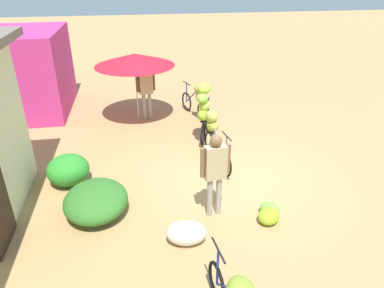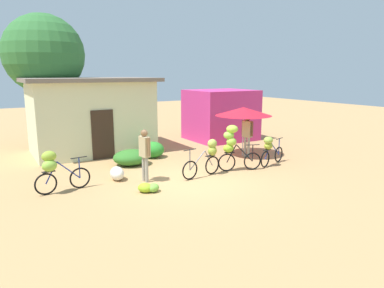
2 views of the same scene
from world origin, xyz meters
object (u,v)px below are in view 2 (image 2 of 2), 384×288
Objects in this scene: bicycle_center_loaded at (233,144)px; bicycle_by_shop at (270,148)px; person_vendor at (145,150)px; banana_pile_on_ground at (149,188)px; building_low at (91,115)px; bicycle_leftmost at (54,168)px; market_umbrella at (244,111)px; bicycle_near_pile at (208,155)px; person_bystander at (247,132)px; produce_sack at (117,173)px; tree_behind_building at (44,55)px; shop_pink at (221,115)px.

bicycle_by_shop is (1.64, -0.14, -0.29)m from bicycle_center_loaded.
bicycle_center_loaded is 3.21m from person_vendor.
banana_pile_on_ground is at bearing -175.06° from bicycle_by_shop.
building_low is 3.30× the size of bicycle_leftmost.
market_umbrella is 2.21m from bicycle_by_shop.
bicycle_near_pile is 0.93× the size of person_bystander.
banana_pile_on_ground is at bearing -170.57° from bicycle_center_loaded.
market_umbrella is at bearing 89.09° from person_bystander.
bicycle_near_pile is at bearing -21.39° from produce_sack.
building_low is 3.17× the size of person_vendor.
bicycle_by_shop is (7.53, -0.87, -0.07)m from bicycle_leftmost.
banana_pile_on_ground is (-5.36, -2.30, -1.75)m from market_umbrella.
tree_behind_building is at bearing 121.62° from bicycle_center_loaded.
bicycle_by_shop is (-0.20, -1.85, -1.19)m from market_umbrella.
tree_behind_building is at bearing 81.55° from bicycle_leftmost.
tree_behind_building is at bearing 124.42° from building_low.
bicycle_by_shop is (5.04, -5.89, -0.95)m from building_low.
building_low is 2.30× the size of market_umbrella.
market_umbrella reaches higher than bicycle_by_shop.
bicycle_near_pile is 1.12m from bicycle_center_loaded.
shop_pink is 5.73m from bicycle_by_shop.
bicycle_leftmost is (-2.49, -5.02, -0.88)m from building_low.
banana_pile_on_ground is at bearing -81.14° from tree_behind_building.
banana_pile_on_ground is (-3.51, -0.58, -0.85)m from bicycle_center_loaded.
shop_pink is 8.10m from person_vendor.
person_bystander is at bearing 3.66° from produce_sack.
produce_sack reaches higher than banana_pile_on_ground.
building_low is 6.52m from banana_pile_on_ground.
tree_behind_building reaches higher than building_low.
banana_pile_on_ground is (-6.77, -5.92, -1.16)m from shop_pink.
produce_sack is 5.82m from person_bystander.
shop_pink is at bearing 70.08° from person_bystander.
bicycle_leftmost is at bearing 170.87° from bicycle_near_pile.
person_vendor is at bearing 172.49° from bicycle_center_loaded.
person_bystander is (0.19, 1.57, 0.38)m from bicycle_by_shop.
bicycle_leftmost is 7.76m from person_bystander.
tree_behind_building is at bearing 129.05° from bicycle_by_shop.
market_umbrella is at bearing -42.56° from tree_behind_building.
person_vendor is at bearing -142.64° from shop_pink.
shop_pink is at bearing 26.73° from bicycle_leftmost.
building_low is at bearing 92.31° from person_vendor.
bicycle_near_pile is 0.96× the size of person_vendor.
shop_pink is 8.40m from produce_sack.
tree_behind_building is at bearing 162.75° from shop_pink.
bicycle_center_loaded is 3.66m from banana_pile_on_ground.
bicycle_center_loaded is at bearing -58.38° from tree_behind_building.
tree_behind_building reaches higher than person_bystander.
bicycle_center_loaded is (-1.84, -1.72, -0.90)m from market_umbrella.
market_umbrella reaches higher than person_vendor.
person_bystander is (2.92, 1.47, 0.37)m from bicycle_near_pile.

